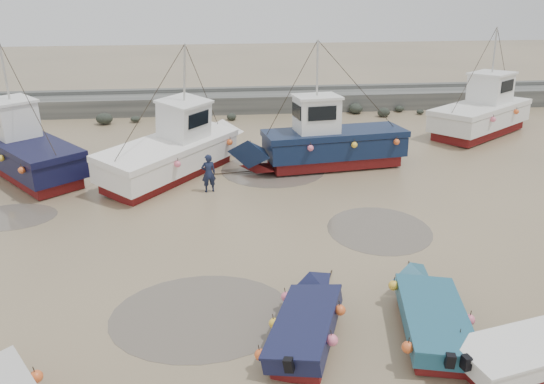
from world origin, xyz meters
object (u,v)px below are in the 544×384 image
Objects in this scene: cabin_boat_1 at (177,148)px; cabin_boat_0 at (21,148)px; dinghy_2 at (430,312)px; cabin_boat_2 at (323,142)px; person at (209,191)px; dinghy_1 at (311,319)px; cabin_boat_3 at (486,112)px.

cabin_boat_0 is at bearing -147.72° from cabin_boat_1.
cabin_boat_2 is at bearing 102.79° from dinghy_2.
dinghy_1 is at bearing 93.76° from person.
cabin_boat_1 is at bearing 131.26° from dinghy_2.
cabin_boat_1 is at bearing 85.14° from cabin_boat_2.
cabin_boat_0 reaches higher than person.
cabin_boat_1 reaches higher than person.
person is at bearing 130.88° from dinghy_2.
cabin_boat_3 reaches higher than dinghy_2.
cabin_boat_0 is at bearing -31.03° from person.
dinghy_2 is at bearing 175.00° from cabin_boat_2.
cabin_boat_0 is 0.86× the size of cabin_boat_2.
cabin_boat_2 is at bearing -100.27° from cabin_boat_3.
cabin_boat_1 is 7.24m from cabin_boat_2.
dinghy_2 is 0.64× the size of cabin_boat_3.
cabin_boat_3 is (10.61, 18.39, 0.79)m from dinghy_2.
dinghy_1 is 23.10m from cabin_boat_3.
cabin_boat_3 reaches higher than dinghy_1.
cabin_boat_1 and cabin_boat_2 have the same top height.
dinghy_1 is 3.07× the size of person.
person is (-16.76, -7.77, -1.34)m from cabin_boat_3.
cabin_boat_1 is at bearing -69.04° from person.
cabin_boat_3 is 5.16× the size of person.
cabin_boat_0 is 7.54m from cabin_boat_1.
cabin_boat_3 is at bearing 54.69° from cabin_boat_1.
cabin_boat_2 and cabin_boat_3 have the same top height.
cabin_boat_2 is (2.86, 13.37, 0.78)m from dinghy_1.
cabin_boat_3 is at bearing -30.10° from cabin_boat_0.
cabin_boat_0 reaches higher than dinghy_1.
cabin_boat_1 is 0.89× the size of cabin_boat_2.
cabin_boat_2 is at bearing -165.55° from person.
cabin_boat_0 is 9.70m from person.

